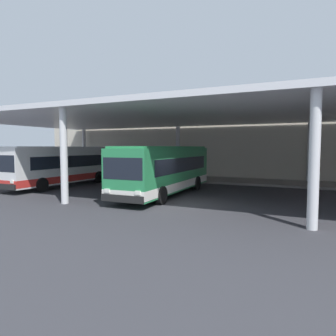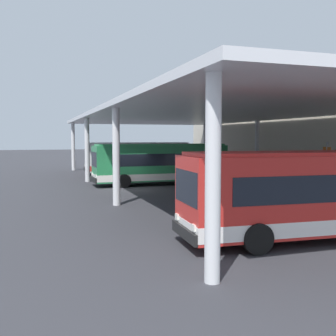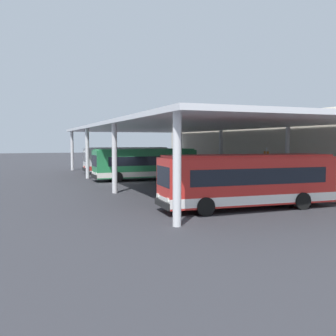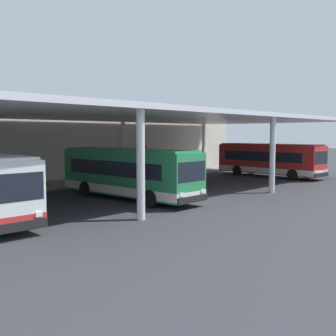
# 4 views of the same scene
# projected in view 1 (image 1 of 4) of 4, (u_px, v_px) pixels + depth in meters

# --- Properties ---
(ground_plane) EXTENTS (200.00, 200.00, 0.00)m
(ground_plane) POSITION_uv_depth(u_px,v_px,m) (185.00, 205.00, 16.11)
(ground_plane) COLOR #333338
(platform_kerb) EXTENTS (42.00, 4.50, 0.18)m
(platform_kerb) POSITION_uv_depth(u_px,v_px,m) (233.00, 181.00, 26.74)
(platform_kerb) COLOR gray
(platform_kerb) RESTS_ON ground
(station_building_facade) EXTENTS (48.00, 1.60, 6.69)m
(station_building_facade) POSITION_uv_depth(u_px,v_px,m) (241.00, 145.00, 29.45)
(station_building_facade) COLOR beige
(station_building_facade) RESTS_ON ground
(canopy_shelter) EXTENTS (40.00, 17.00, 5.55)m
(canopy_shelter) POSITION_uv_depth(u_px,v_px,m) (214.00, 116.00, 20.72)
(canopy_shelter) COLOR silver
(canopy_shelter) RESTS_ON ground
(bus_nearest_bay) EXTENTS (2.90, 10.59, 3.17)m
(bus_nearest_bay) POSITION_uv_depth(u_px,v_px,m) (63.00, 165.00, 24.00)
(bus_nearest_bay) COLOR white
(bus_nearest_bay) RESTS_ON ground
(bus_second_bay) EXTENTS (2.85, 10.57, 3.17)m
(bus_second_bay) POSITION_uv_depth(u_px,v_px,m) (166.00, 169.00, 19.50)
(bus_second_bay) COLOR #28844C
(bus_second_bay) RESTS_ON ground
(bench_waiting) EXTENTS (1.80, 0.45, 0.92)m
(bench_waiting) POSITION_uv_depth(u_px,v_px,m) (127.00, 170.00, 31.54)
(bench_waiting) COLOR #4C515B
(bench_waiting) RESTS_ON platform_kerb
(trash_bin) EXTENTS (0.52, 0.52, 0.98)m
(trash_bin) POSITION_uv_depth(u_px,v_px,m) (110.00, 170.00, 32.21)
(trash_bin) COLOR maroon
(trash_bin) RESTS_ON platform_kerb
(banner_sign) EXTENTS (0.70, 0.12, 3.20)m
(banner_sign) POSITION_uv_depth(u_px,v_px,m) (315.00, 162.00, 23.11)
(banner_sign) COLOR #B2B2B7
(banner_sign) RESTS_ON platform_kerb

